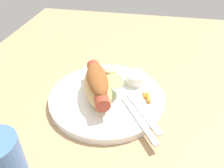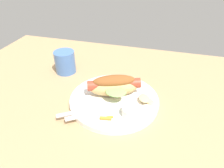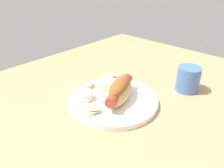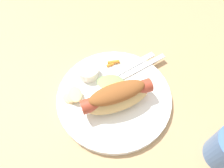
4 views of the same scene
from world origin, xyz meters
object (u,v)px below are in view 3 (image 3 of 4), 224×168
at_px(hot_dog, 120,90).
at_px(carrot_garnish, 91,87).
at_px(drinking_cup, 188,79).
at_px(plate, 113,100).
at_px(knife, 103,83).
at_px(fork, 109,82).
at_px(sauce_ramekin, 84,96).
at_px(chips_pile, 92,110).

height_order(hot_dog, carrot_garnish, hot_dog).
bearing_deg(drinking_cup, carrot_garnish, 135.82).
distance_m(plate, knife, 0.10).
distance_m(fork, knife, 0.02).
height_order(sauce_ramekin, drinking_cup, drinking_cup).
xyz_separation_m(knife, drinking_cup, (0.18, -0.22, 0.02)).
bearing_deg(chips_pile, knife, 34.51).
bearing_deg(hot_dog, fork, 37.68).
xyz_separation_m(sauce_ramekin, fork, (0.13, 0.02, -0.01)).
distance_m(plate, drinking_cup, 0.26).
relative_size(knife, chips_pile, 2.38).
distance_m(knife, drinking_cup, 0.28).
distance_m(hot_dog, sauce_ramekin, 0.11).
xyz_separation_m(fork, chips_pile, (-0.16, -0.09, 0.01)).
distance_m(plate, carrot_garnish, 0.09).
relative_size(plate, chips_pile, 4.71).
height_order(knife, chips_pile, chips_pile).
bearing_deg(hot_dog, chips_pile, 151.44).
relative_size(plate, knife, 1.98).
bearing_deg(knife, chips_pile, -179.44).
bearing_deg(sauce_ramekin, plate, -43.45).
bearing_deg(drinking_cup, sauce_ramekin, 146.75).
height_order(sauce_ramekin, fork, sauce_ramekin).
distance_m(fork, drinking_cup, 0.26).
xyz_separation_m(hot_dog, knife, (0.04, 0.11, -0.03)).
relative_size(plate, hot_dog, 1.67).
relative_size(fork, carrot_garnish, 3.76).
distance_m(hot_dog, fork, 0.12).
height_order(hot_dog, fork, hot_dog).
distance_m(fork, chips_pile, 0.18).
bearing_deg(fork, knife, 125.21).
height_order(fork, chips_pile, chips_pile).
bearing_deg(sauce_ramekin, knife, 14.63).
xyz_separation_m(plate, drinking_cup, (0.22, -0.13, 0.03)).
height_order(fork, drinking_cup, drinking_cup).
xyz_separation_m(sauce_ramekin, knife, (0.11, 0.03, -0.01)).
xyz_separation_m(chips_pile, carrot_garnish, (0.09, 0.10, -0.00)).
bearing_deg(carrot_garnish, hot_dog, -83.83).
relative_size(fork, knife, 0.94).
bearing_deg(carrot_garnish, knife, -6.22).
bearing_deg(plate, chips_pile, -175.53).
height_order(plate, fork, fork).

